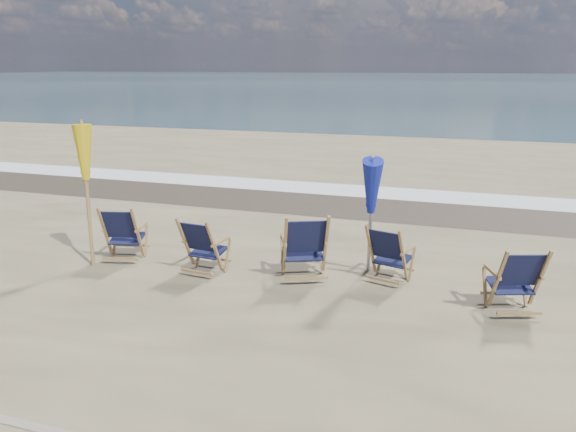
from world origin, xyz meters
name	(u,v)px	position (x,y,z in m)	size (l,w,h in m)	color
ocean	(465,80)	(0.00, 128.00, 0.00)	(400.00, 400.00, 0.00)	#39555E
surf_foam	(362,191)	(0.00, 8.30, 0.00)	(200.00, 1.40, 0.01)	silver
wet_sand_strip	(350,204)	(0.00, 6.80, 0.00)	(200.00, 2.60, 0.00)	#42362A
beach_chair_0	(137,234)	(-2.44, 1.85, 0.48)	(0.62, 0.69, 0.96)	#111433
beach_chair_1	(214,249)	(-0.96, 1.61, 0.46)	(0.59, 0.67, 0.93)	#111433
beach_chair_2	(326,247)	(0.65, 2.00, 0.53)	(0.68, 0.77, 1.07)	#111433
beach_chair_3	(403,258)	(1.76, 2.12, 0.45)	(0.58, 0.65, 0.90)	#111433
beach_chair_4	(540,281)	(3.51, 1.67, 0.48)	(0.61, 0.69, 0.96)	#111433
umbrella_yellow	(84,161)	(-3.08, 1.54, 1.69)	(0.30, 0.30, 2.22)	olive
umbrella_blue	(372,184)	(1.23, 2.33, 1.45)	(0.30, 0.30, 1.96)	#A5A5AD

